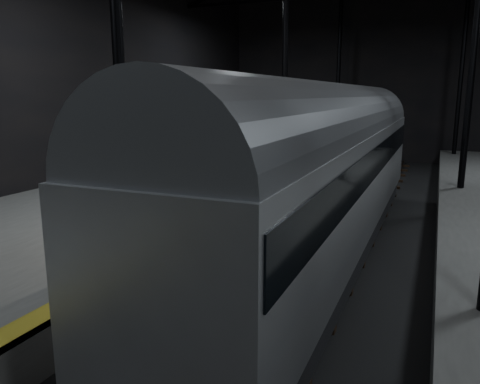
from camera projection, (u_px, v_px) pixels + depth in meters
The scene contains 6 objects.
ground at pixel (322, 261), 13.53m from camera, with size 44.00×44.00×0.00m, color black.
platform_left at pixel (111, 218), 16.29m from camera, with size 9.00×43.80×1.00m, color #535350.
tactile_strip at pixel (221, 216), 14.57m from camera, with size 0.50×43.80×0.01m, color olive.
track at pixel (323, 259), 13.52m from camera, with size 2.40×43.00×0.24m.
train at pixel (329, 165), 13.33m from camera, with size 2.77×18.49×4.94m.
woman at pixel (216, 186), 15.33m from camera, with size 0.57×0.38×1.58m, color #8C7556.
Camera 1 is at (2.81, -12.75, 4.74)m, focal length 35.00 mm.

